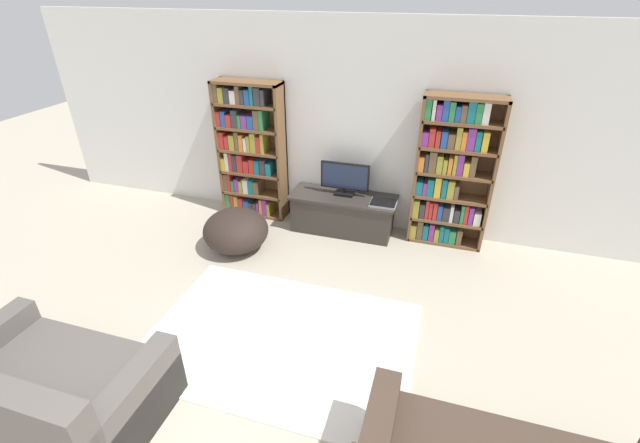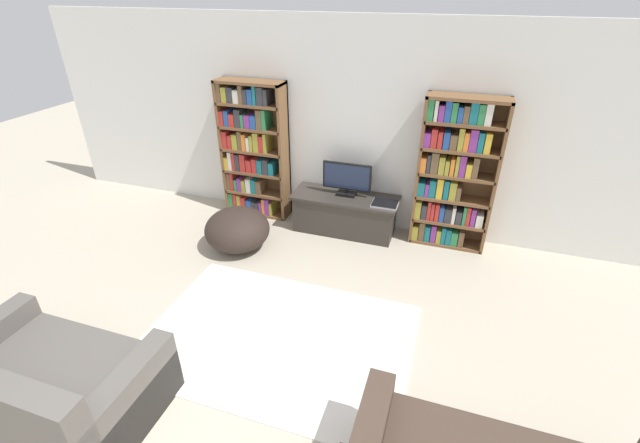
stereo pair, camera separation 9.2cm
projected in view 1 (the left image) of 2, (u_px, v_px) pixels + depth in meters
wall_back at (353, 128)px, 5.33m from camera, size 8.80×0.06×2.60m
bookshelf_left at (249, 151)px, 5.71m from camera, size 0.90×0.30×1.83m
bookshelf_right at (451, 173)px, 5.04m from camera, size 0.90×0.30×1.83m
tv_stand at (343, 213)px, 5.58m from camera, size 1.36×0.51×0.50m
television at (345, 178)px, 5.39m from camera, size 0.62×0.16×0.43m
laptop at (383, 203)px, 5.26m from camera, size 0.32×0.26×0.03m
area_rug at (280, 339)px, 3.96m from camera, size 2.43×1.70×0.02m
couch_left_sectional at (50, 394)px, 3.13m from camera, size 1.55×0.98×0.81m
beanbag_ottoman at (236, 230)px, 5.20m from camera, size 0.79×0.79×0.51m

